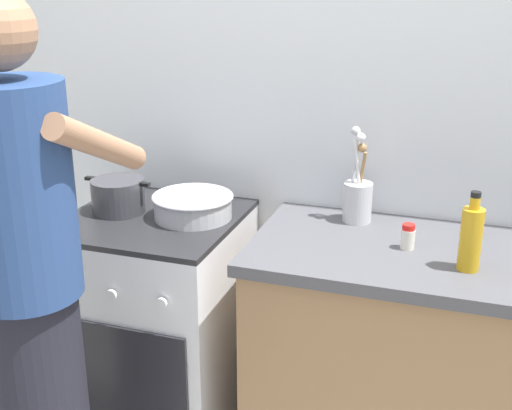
% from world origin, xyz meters
% --- Properties ---
extents(back_wall, '(3.20, 0.10, 2.50)m').
position_xyz_m(back_wall, '(0.20, 0.50, 1.25)').
color(back_wall, silver).
rests_on(back_wall, ground).
extents(countertop, '(1.00, 0.60, 0.90)m').
position_xyz_m(countertop, '(0.55, 0.15, 0.45)').
color(countertop, '#99724C').
rests_on(countertop, ground).
extents(stove_range, '(0.60, 0.62, 0.90)m').
position_xyz_m(stove_range, '(-0.35, 0.15, 0.45)').
color(stove_range, silver).
rests_on(stove_range, ground).
extents(pot, '(0.26, 0.19, 0.12)m').
position_xyz_m(pot, '(-0.49, 0.16, 0.96)').
color(pot, '#38383D').
rests_on(pot, stove_range).
extents(mixing_bowl, '(0.29, 0.29, 0.08)m').
position_xyz_m(mixing_bowl, '(-0.21, 0.19, 0.95)').
color(mixing_bowl, '#B7B7BC').
rests_on(mixing_bowl, stove_range).
extents(utensil_crock, '(0.10, 0.10, 0.34)m').
position_xyz_m(utensil_crock, '(0.35, 0.34, 0.99)').
color(utensil_crock, silver).
rests_on(utensil_crock, countertop).
extents(spice_bottle, '(0.04, 0.04, 0.08)m').
position_xyz_m(spice_bottle, '(0.55, 0.15, 0.94)').
color(spice_bottle, silver).
rests_on(spice_bottle, countertop).
extents(oil_bottle, '(0.06, 0.06, 0.24)m').
position_xyz_m(oil_bottle, '(0.73, 0.05, 1.00)').
color(oil_bottle, gold).
rests_on(oil_bottle, countertop).
extents(person, '(0.41, 0.50, 1.70)m').
position_xyz_m(person, '(-0.40, -0.49, 0.86)').
color(person, black).
rests_on(person, ground).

